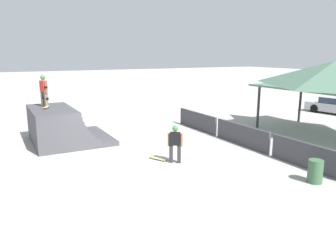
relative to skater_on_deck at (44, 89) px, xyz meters
name	(u,v)px	position (x,y,z in m)	size (l,w,h in m)	color
ground_plane	(105,158)	(4.40, 1.76, -2.78)	(160.00, 160.00, 0.00)	#A3A09B
quarter_pipe_ramp	(59,127)	(0.73, 0.53, -1.97)	(4.15, 3.85, 1.83)	#424247
skater_on_deck	(44,89)	(0.00, 0.00, 0.00)	(0.71, 0.37, 1.66)	#6B6051
skateboard_on_deck	(46,107)	(0.54, -0.03, -0.90)	(0.83, 0.47, 0.09)	red
bystander_walking	(175,141)	(6.42, 4.22, -1.83)	(0.45, 0.57, 1.62)	#2D2D33
skateboard_on_ground	(157,158)	(5.72, 3.73, -2.72)	(0.85, 0.56, 0.09)	green
barrier_fence	(241,135)	(5.61, 8.56, -2.26)	(12.01, 0.12, 1.05)	#3D3D42
pavilion_shelter	(334,76)	(6.52, 14.07, 0.60)	(8.49, 4.43, 4.19)	#2D2D33
trash_bin	(315,171)	(10.75, 7.55, -2.36)	(0.52, 0.52, 0.85)	#385B3D
parked_car_silver	(336,106)	(2.19, 20.93, -2.18)	(4.60, 2.24, 1.27)	#A8AAAF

